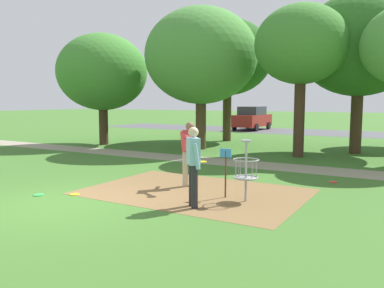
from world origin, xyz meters
TOP-DOWN VIEW (x-y plane):
  - ground_plane at (0.00, 0.00)m, footprint 160.00×160.00m
  - dirt_tee_pad at (1.92, 2.50)m, footprint 5.33×3.69m
  - disc_golf_basket at (3.33, 2.26)m, footprint 0.98×0.58m
  - player_foreground_watching at (2.62, 1.24)m, footprint 0.45×0.45m
  - player_throwing at (1.48, 2.97)m, footprint 0.74×1.01m
  - frisbee_near_basket at (-0.40, 0.74)m, footprint 0.24×0.24m
  - frisbee_by_tee at (-1.10, 0.26)m, footprint 0.25×0.25m
  - frisbee_mid_grass at (4.68, 5.42)m, footprint 0.21×0.21m
  - tree_near_left at (-7.52, 9.33)m, footprint 4.58×4.58m
  - tree_near_right at (-2.24, 10.26)m, footprint 5.21×5.21m
  - tree_mid_left at (-2.83, 14.34)m, footprint 4.97×4.97m
  - tree_mid_center at (4.29, 12.23)m, footprint 5.04×5.04m
  - tree_mid_right at (2.45, 9.99)m, footprint 3.69×3.69m
  - parking_lot_strip at (0.00, 23.15)m, footprint 36.00×6.00m
  - parked_car_leftmost at (-4.84, 23.15)m, footprint 2.03×4.23m
  - gravel_path at (0.00, 7.20)m, footprint 40.00×1.59m

SIDE VIEW (x-z plane):
  - ground_plane at x=0.00m, z-range 0.00..0.00m
  - gravel_path at x=0.00m, z-range 0.00..0.00m
  - parking_lot_strip at x=0.00m, z-range 0.00..0.01m
  - dirt_tee_pad at x=1.92m, z-range 0.00..0.01m
  - frisbee_near_basket at x=-0.40m, z-range 0.00..0.02m
  - frisbee_by_tee at x=-1.10m, z-range 0.00..0.02m
  - frisbee_mid_grass at x=4.68m, z-range 0.00..0.02m
  - disc_golf_basket at x=3.33m, z-range 0.06..1.45m
  - parked_car_leftmost at x=-4.84m, z-range 0.00..1.84m
  - player_foreground_watching at x=2.62m, z-range 0.11..1.82m
  - player_throwing at x=1.48m, z-range 0.13..1.84m
  - tree_near_left at x=-7.52m, z-range 0.88..6.56m
  - tree_near_right at x=-2.24m, z-range 1.04..7.59m
  - tree_mid_right at x=2.45m, z-range 1.42..7.47m
  - tree_mid_center at x=4.29m, z-range 1.21..7.95m
  - tree_mid_left at x=-2.83m, z-range 1.27..8.07m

